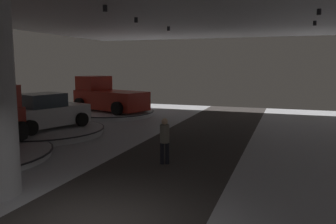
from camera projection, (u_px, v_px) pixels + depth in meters
name	position (u px, v px, depth m)	size (l,w,h in m)	color
display_platform_deep_left	(111.00, 113.00, 23.07)	(5.76, 5.76, 0.30)	silver
pickup_truck_deep_left	(107.00, 97.00, 23.12)	(5.70, 3.98, 2.30)	maroon
display_platform_far_left	(46.00, 131.00, 16.67)	(5.62, 5.62, 0.31)	#B7B7BC
display_car_far_left	(44.00, 113.00, 16.53)	(3.13, 4.54, 1.71)	silver
visitor_walking_near	(165.00, 138.00, 11.60)	(0.32, 0.32, 1.59)	black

